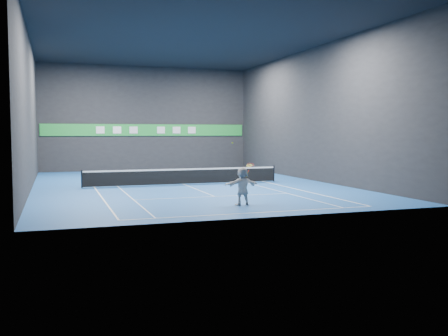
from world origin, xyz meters
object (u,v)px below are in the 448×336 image
object	(u,v)px
tennis_ball	(232,143)
tennis_racket	(250,166)
tennis_net	(184,176)
player	(242,186)

from	to	relation	value
tennis_ball	tennis_racket	size ratio (longest dim) A/B	0.10
tennis_ball	tennis_net	bearing A→B (deg)	89.01
player	tennis_ball	xyz separation A→B (m)	(-0.43, 0.14, 1.93)
tennis_ball	tennis_net	size ratio (longest dim) A/B	0.01
tennis_net	player	bearing A→B (deg)	-88.41
tennis_ball	tennis_net	world-z (taller)	tennis_ball
tennis_ball	tennis_racket	xyz separation A→B (m)	(0.81, -0.09, -1.05)
tennis_ball	player	bearing A→B (deg)	-17.61
player	tennis_racket	bearing A→B (deg)	-176.29
tennis_racket	tennis_net	bearing A→B (deg)	93.86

